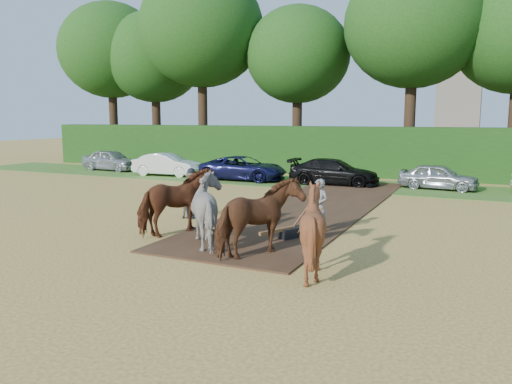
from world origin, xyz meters
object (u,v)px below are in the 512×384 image
Objects in this scene: spectator_near at (192,195)px; plough_team at (238,214)px; parked_cars at (273,169)px; church at (463,32)px; spectator_far at (191,193)px.

plough_team reaches higher than spectator_near.
parked_cars is 43.68m from church.
church is at bearing 87.67° from plough_team.
spectator_near is 4.78m from plough_team.
spectator_far is 0.06× the size of parked_cars.
spectator_near is 0.06× the size of parked_cars.
spectator_near is 53.75m from church.
spectator_near is 10.91m from parked_cars.
spectator_near is 0.08m from spectator_far.
spectator_far is 10.90m from parked_cars.
spectator_far reaches higher than spectator_near.
church is at bearing 0.26° from spectator_far.
spectator_far is at bearing 124.30° from spectator_near.
plough_team is (3.55, -3.24, 0.11)m from spectator_far.
plough_team is at bearing -88.59° from spectator_near.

